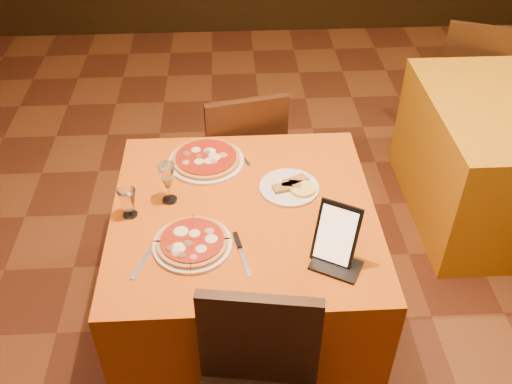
{
  "coord_description": "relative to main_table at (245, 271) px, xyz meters",
  "views": [
    {
      "loc": [
        -0.24,
        -1.77,
        2.32
      ],
      "look_at": [
        -0.14,
        -0.0,
        0.86
      ],
      "focal_mm": 40.0,
      "sensor_mm": 36.0,
      "label": 1
    }
  ],
  "objects": [
    {
      "name": "cutlet_dish",
      "position": [
        0.2,
        0.13,
        0.39
      ],
      "size": [
        0.26,
        0.26,
        0.03
      ],
      "rotation": [
        0.0,
        0.0,
        -0.11
      ],
      "color": "white",
      "rests_on": "main_table"
    },
    {
      "name": "wine_glass",
      "position": [
        -0.31,
        0.08,
        0.47
      ],
      "size": [
        0.07,
        0.07,
        0.19
      ],
      "primitive_type": null,
      "rotation": [
        0.0,
        0.0,
        -0.09
      ],
      "color": "tan",
      "rests_on": "main_table"
    },
    {
      "name": "pizza_near",
      "position": [
        -0.21,
        -0.2,
        0.39
      ],
      "size": [
        0.31,
        0.31,
        0.03
      ],
      "rotation": [
        0.0,
        0.0,
        0.34
      ],
      "color": "white",
      "rests_on": "main_table"
    },
    {
      "name": "main_table",
      "position": [
        0.0,
        0.0,
        0.0
      ],
      "size": [
        1.1,
        1.1,
        0.75
      ],
      "primitive_type": "cube",
      "color": "#C7570C",
      "rests_on": "floor"
    },
    {
      "name": "chair_side_far",
      "position": [
        1.59,
        1.59,
        0.08
      ],
      "size": [
        0.55,
        0.55,
        0.91
      ],
      "primitive_type": null,
      "rotation": [
        0.0,
        0.0,
        2.75
      ],
      "color": "black",
      "rests_on": "floor"
    },
    {
      "name": "chair_main_far",
      "position": [
        -0.0,
        0.8,
        0.08
      ],
      "size": [
        0.48,
        0.48,
        0.91
      ],
      "primitive_type": null,
      "rotation": [
        0.0,
        0.0,
        3.35
      ],
      "color": "black",
      "rests_on": "floor"
    },
    {
      "name": "floor",
      "position": [
        0.19,
        -0.02,
        -0.38
      ],
      "size": [
        6.0,
        7.0,
        0.01
      ],
      "primitive_type": "cube",
      "color": "#5E2D19",
      "rests_on": "ground"
    },
    {
      "name": "water_glass",
      "position": [
        -0.47,
        -0.01,
        0.44
      ],
      "size": [
        0.09,
        0.09,
        0.13
      ],
      "primitive_type": null,
      "rotation": [
        0.0,
        0.0,
        0.36
      ],
      "color": "silver",
      "rests_on": "main_table"
    },
    {
      "name": "fork_far",
      "position": [
        0.01,
        0.37,
        0.38
      ],
      "size": [
        0.07,
        0.14,
        0.01
      ],
      "primitive_type": "cube",
      "rotation": [
        0.0,
        0.0,
        1.98
      ],
      "color": "silver",
      "rests_on": "main_table"
    },
    {
      "name": "pizza_far",
      "position": [
        -0.16,
        0.34,
        0.39
      ],
      "size": [
        0.35,
        0.35,
        0.03
      ],
      "rotation": [
        0.0,
        0.0,
        -0.1
      ],
      "color": "white",
      "rests_on": "main_table"
    },
    {
      "name": "fork_near",
      "position": [
        -0.39,
        -0.28,
        0.38
      ],
      "size": [
        0.08,
        0.17,
        0.01
      ],
      "primitive_type": "cube",
      "rotation": [
        0.0,
        0.0,
        1.21
      ],
      "color": "#A6A6AD",
      "rests_on": "main_table"
    },
    {
      "name": "knife",
      "position": [
        -0.01,
        -0.27,
        0.38
      ],
      "size": [
        0.06,
        0.21,
        0.01
      ],
      "primitive_type": "cube",
      "rotation": [
        0.0,
        0.0,
        1.79
      ],
      "color": "silver",
      "rests_on": "main_table"
    },
    {
      "name": "tablet",
      "position": [
        0.33,
        -0.29,
        0.49
      ],
      "size": [
        0.19,
        0.16,
        0.23
      ],
      "primitive_type": "cube",
      "rotation": [
        -0.35,
        0.0,
        -0.51
      ],
      "color": "black",
      "rests_on": "main_table"
    }
  ]
}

